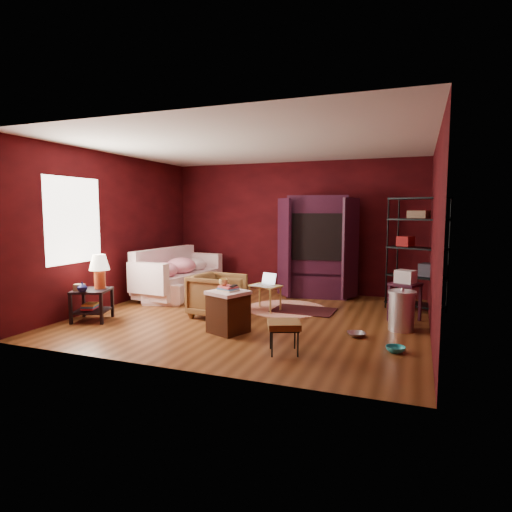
{
  "coord_description": "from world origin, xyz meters",
  "views": [
    {
      "loc": [
        2.54,
        -6.47,
        1.75
      ],
      "look_at": [
        0.0,
        0.2,
        1.0
      ],
      "focal_mm": 30.0,
      "sensor_mm": 36.0,
      "label": 1
    }
  ],
  "objects": [
    {
      "name": "small_stand",
      "position": [
        2.37,
        0.64,
        0.61
      ],
      "size": [
        0.54,
        0.54,
        0.82
      ],
      "rotation": [
        0.0,
        0.0,
        -0.43
      ],
      "color": "#391024",
      "rests_on": "ground"
    },
    {
      "name": "mug",
      "position": [
        -0.07,
        -0.95,
        0.74
      ],
      "size": [
        0.15,
        0.14,
        0.13
      ],
      "primitive_type": "imported",
      "rotation": [
        0.0,
        0.0,
        -0.35
      ],
      "color": "#FEE27C",
      "rests_on": "hamper"
    },
    {
      "name": "laptop_desk",
      "position": [
        0.05,
        0.51,
        0.41
      ],
      "size": [
        0.62,
        0.53,
        0.66
      ],
      "rotation": [
        0.0,
        0.0,
        -0.3
      ],
      "color": "#E9CA6A",
      "rests_on": "ground"
    },
    {
      "name": "pet_bowl_turquoise",
      "position": [
        2.33,
        -1.02,
        0.12
      ],
      "size": [
        0.24,
        0.09,
        0.24
      ],
      "primitive_type": "imported",
      "rotation": [
        0.0,
        0.0,
        0.07
      ],
      "color": "#26AEB4",
      "rests_on": "ground"
    },
    {
      "name": "pet_bowl_steel",
      "position": [
        1.78,
        -0.52,
        0.13
      ],
      "size": [
        0.26,
        0.14,
        0.25
      ],
      "primitive_type": "imported",
      "rotation": [
        0.0,
        0.0,
        0.34
      ],
      "color": "#ABACB2",
      "rests_on": "ground"
    },
    {
      "name": "sofa",
      "position": [
        -2.08,
        1.1,
        0.38
      ],
      "size": [
        0.98,
        2.03,
        0.76
      ],
      "primitive_type": "imported",
      "rotation": [
        0.0,
        0.0,
        1.79
      ],
      "color": "white",
      "rests_on": "ground"
    },
    {
      "name": "side_table",
      "position": [
        -2.28,
        -1.06,
        0.63
      ],
      "size": [
        0.68,
        0.68,
        1.06
      ],
      "rotation": [
        0.0,
        0.0,
        0.34
      ],
      "color": "black",
      "rests_on": "ground"
    },
    {
      "name": "wire_shelving",
      "position": [
        2.54,
        1.48,
        1.09
      ],
      "size": [
        1.06,
        0.78,
        1.99
      ],
      "rotation": [
        0.0,
        0.0,
        -0.41
      ],
      "color": "black",
      "rests_on": "ground"
    },
    {
      "name": "tv_armoire",
      "position": [
        0.63,
        2.07,
        1.07
      ],
      "size": [
        1.61,
        1.0,
        2.06
      ],
      "rotation": [
        0.0,
        0.0,
        0.15
      ],
      "color": "#391024",
      "rests_on": "ground"
    },
    {
      "name": "rug_oriental",
      "position": [
        0.7,
        0.73,
        0.01
      ],
      "size": [
        1.08,
        0.74,
        0.01
      ],
      "rotation": [
        0.0,
        0.0,
        -0.02
      ],
      "color": "#471316",
      "rests_on": "ground"
    },
    {
      "name": "footstool",
      "position": [
        1.03,
        -1.54,
        0.35
      ],
      "size": [
        0.51,
        0.51,
        0.4
      ],
      "rotation": [
        0.0,
        0.0,
        0.39
      ],
      "color": "black",
      "rests_on": "ground"
    },
    {
      "name": "hamper",
      "position": [
        0.01,
        -0.96,
        0.32
      ],
      "size": [
        0.65,
        0.65,
        0.7
      ],
      "rotation": [
        0.0,
        0.0,
        -0.39
      ],
      "color": "#492310",
      "rests_on": "ground"
    },
    {
      "name": "vase",
      "position": [
        -2.29,
        -1.34,
        0.58
      ],
      "size": [
        0.18,
        0.19,
        0.15
      ],
      "primitive_type": "imported",
      "rotation": [
        0.0,
        0.0,
        -0.21
      ],
      "color": "#0C0D3C",
      "rests_on": "side_table"
    },
    {
      "name": "room",
      "position": [
        -0.04,
        -0.01,
        1.4
      ],
      "size": [
        5.54,
        5.04,
        2.84
      ],
      "color": "brown",
      "rests_on": "ground"
    },
    {
      "name": "rug_round",
      "position": [
        0.36,
        0.78,
        0.01
      ],
      "size": [
        1.52,
        1.52,
        0.01
      ],
      "rotation": [
        0.0,
        0.0,
        -0.06
      ],
      "color": "white",
      "rests_on": "ground"
    },
    {
      "name": "trash_can",
      "position": [
        2.35,
        0.05,
        0.3
      ],
      "size": [
        0.44,
        0.44,
        0.64
      ],
      "rotation": [
        0.0,
        0.0,
        0.09
      ],
      "color": "white",
      "rests_on": "ground"
    },
    {
      "name": "sofa_cushions",
      "position": [
        -2.1,
        1.07,
        0.44
      ],
      "size": [
        1.01,
        2.21,
        0.9
      ],
      "rotation": [
        0.0,
        0.0,
        -0.07
      ],
      "color": "white",
      "rests_on": "sofa"
    },
    {
      "name": "armchair",
      "position": [
        -0.55,
        -0.17,
        0.39
      ],
      "size": [
        0.79,
        0.83,
        0.79
      ],
      "primitive_type": "imported",
      "rotation": [
        0.0,
        0.0,
        1.47
      ],
      "color": "black",
      "rests_on": "ground"
    }
  ]
}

